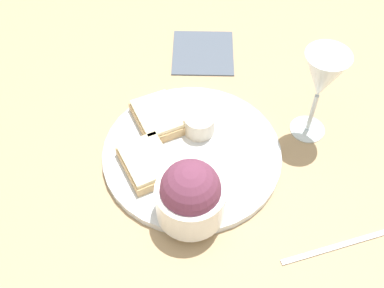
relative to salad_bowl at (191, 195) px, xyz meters
name	(u,v)px	position (x,y,z in m)	size (l,w,h in m)	color
ground_plane	(192,156)	(-0.12, 0.01, -0.06)	(4.00, 4.00, 0.00)	tan
dinner_plate	(192,154)	(-0.12, 0.01, -0.05)	(0.30, 0.30, 0.01)	silver
salad_bowl	(191,195)	(0.00, 0.00, 0.00)	(0.11, 0.11, 0.11)	white
sauce_ramekin	(199,123)	(-0.16, 0.02, -0.03)	(0.05, 0.05, 0.04)	beige
cheese_toast_near	(157,117)	(-0.18, -0.05, -0.03)	(0.12, 0.10, 0.03)	tan
cheese_toast_far	(147,162)	(-0.09, -0.07, -0.03)	(0.12, 0.11, 0.03)	tan
wine_glass	(322,79)	(-0.16, 0.22, 0.07)	(0.07, 0.07, 0.18)	silver
napkin	(203,52)	(-0.38, 0.05, -0.06)	(0.14, 0.13, 0.01)	#4C5666
fork	(335,247)	(0.07, 0.21, -0.06)	(0.05, 0.17, 0.01)	silver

